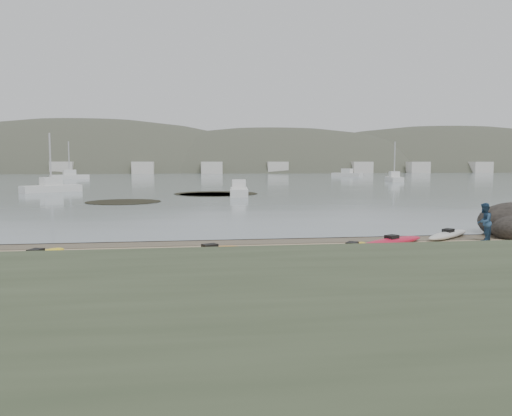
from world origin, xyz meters
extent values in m
plane|color=tan|center=(0.00, 0.00, 0.00)|extent=(600.00, 600.00, 0.00)
plane|color=brown|center=(0.00, -0.30, 0.00)|extent=(60.00, 60.00, 0.00)
plane|color=slate|center=(0.00, 300.00, 0.01)|extent=(1200.00, 1200.00, 0.00)
cube|color=#475138|center=(0.00, -17.50, 1.00)|extent=(60.00, 8.00, 2.00)
ellipsoid|color=gold|center=(3.31, -4.05, 0.17)|extent=(2.62, 3.33, 0.34)
ellipsoid|color=yellow|center=(5.89, -5.49, 0.17)|extent=(0.89, 3.32, 0.34)
ellipsoid|color=#FFF115|center=(-6.94, -5.28, 0.17)|extent=(1.59, 3.21, 0.34)
ellipsoid|color=orange|center=(-2.33, -3.75, 0.17)|extent=(3.08, 1.94, 0.34)
ellipsoid|color=#D44712|center=(0.04, -5.14, 0.17)|extent=(1.47, 3.92, 0.34)
ellipsoid|color=red|center=(5.66, -2.42, 0.17)|extent=(3.97, 2.74, 0.34)
ellipsoid|color=beige|center=(9.18, -0.80, 0.17)|extent=(3.49, 2.90, 0.34)
ellipsoid|color=yellow|center=(-8.70, -4.01, 0.17)|extent=(1.77, 3.59, 0.34)
imported|color=navy|center=(10.40, -1.76, 0.88)|extent=(1.09, 1.07, 1.76)
cylinder|color=black|center=(-8.99, 23.67, 0.03)|extent=(6.82, 6.82, 0.04)
cylinder|color=black|center=(0.09, 34.72, 0.03)|extent=(9.70, 9.70, 0.04)
cylinder|color=black|center=(-0.37, 33.39, 0.03)|extent=(7.54, 7.54, 0.04)
cube|color=silver|center=(-19.62, 40.54, 0.49)|extent=(6.74, 5.89, 0.98)
cube|color=silver|center=(2.41, 31.29, 0.47)|extent=(2.48, 6.79, 0.93)
cube|color=silver|center=(36.23, 68.43, 0.52)|extent=(3.46, 7.70, 1.04)
cube|color=silver|center=(-28.73, 90.73, 0.56)|extent=(8.31, 5.04, 1.13)
cube|color=silver|center=(38.15, 102.95, 0.57)|extent=(7.18, 7.43, 1.13)
ellipsoid|color=#384235|center=(-45.00, 195.00, -18.00)|extent=(220.00, 120.00, 80.00)
ellipsoid|color=#384235|center=(35.00, 190.00, -15.30)|extent=(200.00, 110.00, 68.00)
ellipsoid|color=#384235|center=(120.00, 200.00, -17.10)|extent=(230.00, 130.00, 76.00)
cube|color=beige|center=(-42.00, 145.00, 2.00)|extent=(7.00, 5.00, 4.00)
cube|color=beige|center=(-18.00, 145.00, 2.00)|extent=(7.00, 5.00, 4.00)
cube|color=beige|center=(6.00, 145.00, 2.00)|extent=(7.00, 5.00, 4.00)
cube|color=beige|center=(30.00, 145.00, 2.00)|extent=(7.00, 5.00, 4.00)
cube|color=beige|center=(54.00, 145.00, 2.00)|extent=(7.00, 5.00, 4.00)
cube|color=beige|center=(78.00, 145.00, 2.00)|extent=(7.00, 5.00, 4.00)
cube|color=beige|center=(102.00, 145.00, 2.00)|extent=(7.00, 5.00, 4.00)
camera|label=1|loc=(-3.15, -22.96, 3.60)|focal=35.00mm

